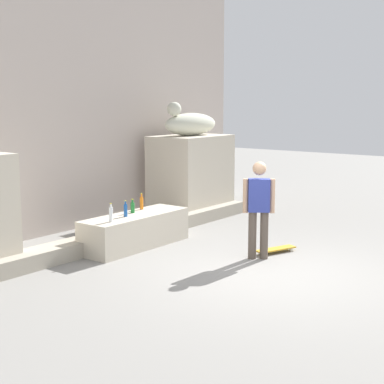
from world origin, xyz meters
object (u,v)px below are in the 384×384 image
(bottle_green, at_px, (133,207))
(bottle_blue, at_px, (126,210))
(bottle_clear, at_px, (111,214))
(statue_reclining_right, at_px, (190,123))
(skateboard, at_px, (276,249))
(skater, at_px, (259,206))
(bottle_orange, at_px, (142,203))

(bottle_green, relative_size, bottle_blue, 0.89)
(bottle_green, height_order, bottle_clear, bottle_clear)
(statue_reclining_right, relative_size, skateboard, 2.01)
(bottle_clear, bearing_deg, skater, -56.18)
(skater, distance_m, bottle_blue, 2.41)
(skateboard, bearing_deg, bottle_blue, -36.98)
(skater, bearing_deg, bottle_clear, -1.31)
(skateboard, height_order, bottle_blue, bottle_blue)
(bottle_blue, bearing_deg, skateboard, -57.45)
(skater, xyz_separation_m, bottle_blue, (-0.92, 2.22, -0.19))
(bottle_orange, bearing_deg, skater, -84.67)
(skater, height_order, bottle_orange, skater)
(statue_reclining_right, distance_m, bottle_green, 3.42)
(bottle_blue, bearing_deg, bottle_orange, 19.07)
(skater, bearing_deg, skateboard, -130.99)
(skateboard, bearing_deg, bottle_orange, -52.79)
(skateboard, bearing_deg, statue_reclining_right, -98.43)
(bottle_orange, bearing_deg, bottle_clear, -163.16)
(skateboard, xyz_separation_m, bottle_blue, (-1.45, 2.27, 0.67))
(skater, distance_m, bottle_clear, 2.54)
(statue_reclining_right, xyz_separation_m, bottle_clear, (-3.78, -1.18, -1.40))
(bottle_clear, bearing_deg, bottle_blue, 13.53)
(bottle_green, height_order, bottle_orange, bottle_orange)
(skater, height_order, skateboard, skater)
(statue_reclining_right, bearing_deg, bottle_blue, 23.34)
(bottle_green, bearing_deg, skater, -75.92)
(statue_reclining_right, xyz_separation_m, skateboard, (-1.84, -3.34, -2.09))
(bottle_orange, bearing_deg, bottle_blue, -160.93)
(skater, relative_size, bottle_green, 6.36)
(bottle_blue, relative_size, bottle_clear, 0.90)
(statue_reclining_right, height_order, bottle_clear, statue_reclining_right)
(skater, xyz_separation_m, skateboard, (0.53, -0.05, -0.86))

